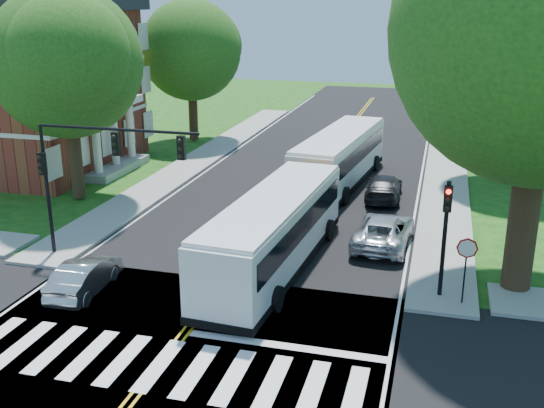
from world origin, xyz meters
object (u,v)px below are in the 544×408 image
(signal_ne, at_px, (446,224))
(hatchback, at_px, (85,276))
(dark_sedan, at_px, (384,187))
(bus_lead, at_px, (275,231))
(signal_nw, at_px, (93,161))
(bus_follow, at_px, (340,157))
(suv, at_px, (384,231))

(signal_ne, relative_size, hatchback, 1.11)
(signal_ne, xyz_separation_m, dark_sedan, (-3.25, 12.05, -2.27))
(bus_lead, height_order, hatchback, bus_lead)
(signal_nw, relative_size, bus_follow, 0.57)
(bus_follow, xyz_separation_m, hatchback, (-6.93, -17.26, -1.02))
(signal_nw, distance_m, dark_sedan, 16.61)
(bus_lead, xyz_separation_m, bus_follow, (0.55, 13.18, 0.03))
(suv, xyz_separation_m, dark_sedan, (-0.68, 7.12, -0.02))
(signal_nw, relative_size, suv, 1.41)
(signal_ne, height_order, bus_follow, signal_ne)
(signal_nw, relative_size, dark_sedan, 1.53)
(bus_follow, height_order, hatchback, bus_follow)
(suv, distance_m, dark_sedan, 7.15)
(bus_follow, bearing_deg, signal_nw, 67.34)
(signal_ne, bearing_deg, bus_lead, 170.18)
(signal_nw, height_order, hatchback, signal_nw)
(bus_follow, relative_size, hatchback, 3.15)
(bus_follow, height_order, suv, bus_follow)
(bus_lead, xyz_separation_m, hatchback, (-6.38, -4.08, -0.99))
(bus_lead, xyz_separation_m, dark_sedan, (3.43, 10.89, -0.96))
(hatchback, distance_m, suv, 13.11)
(signal_nw, relative_size, signal_ne, 1.62)
(signal_nw, xyz_separation_m, bus_lead, (7.37, 1.17, -2.72))
(signal_nw, distance_m, hatchback, 4.82)
(bus_follow, bearing_deg, bus_lead, 93.85)
(dark_sedan, bearing_deg, signal_ne, 103.26)
(bus_lead, bearing_deg, signal_nw, 13.00)
(signal_ne, distance_m, bus_lead, 6.91)
(signal_ne, xyz_separation_m, bus_follow, (-6.13, 14.33, -1.28))
(bus_follow, bearing_deg, suv, 116.98)
(bus_follow, relative_size, suv, 2.46)
(bus_lead, bearing_deg, bus_follow, -88.43)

